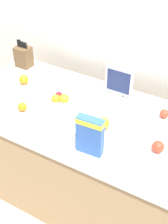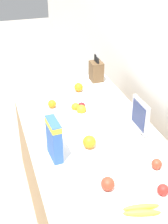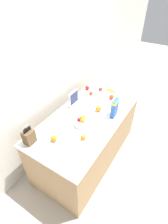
{
  "view_description": "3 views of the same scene",
  "coord_description": "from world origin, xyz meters",
  "px_view_note": "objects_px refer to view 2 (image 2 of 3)",
  "views": [
    {
      "loc": [
        0.87,
        -1.55,
        2.33
      ],
      "look_at": [
        0.02,
        -0.05,
        0.96
      ],
      "focal_mm": 50.0,
      "sensor_mm": 36.0,
      "label": 1
    },
    {
      "loc": [
        1.78,
        -0.62,
        2.17
      ],
      "look_at": [
        -0.06,
        -0.03,
        1.03
      ],
      "focal_mm": 50.0,
      "sensor_mm": 36.0,
      "label": 2
    },
    {
      "loc": [
        -1.69,
        -1.01,
        2.53
      ],
      "look_at": [
        -0.01,
        0.06,
        0.95
      ],
      "focal_mm": 28.0,
      "sensor_mm": 36.0,
      "label": 3
    }
  ],
  "objects_px": {
    "apple_by_knife_block": "(108,184)",
    "apple_leftmost": "(163,190)",
    "cereal_box": "(54,138)",
    "fruit_bowl": "(79,113)",
    "knife_block": "(96,71)",
    "small_monitor": "(140,116)",
    "orange_front_right": "(79,87)",
    "banana_bunch": "(142,210)",
    "orange_mid_right": "(89,142)",
    "apple_front": "(157,164)",
    "orange_by_cereal": "(52,104)"
  },
  "relations": [
    {
      "from": "fruit_bowl",
      "to": "orange_front_right",
      "type": "relative_size",
      "value": 2.88
    },
    {
      "from": "knife_block",
      "to": "apple_by_knife_block",
      "type": "xyz_separation_m",
      "value": [
        1.4,
        -0.43,
        -0.06
      ]
    },
    {
      "from": "knife_block",
      "to": "cereal_box",
      "type": "height_order",
      "value": "knife_block"
    },
    {
      "from": "knife_block",
      "to": "apple_by_knife_block",
      "type": "height_order",
      "value": "knife_block"
    },
    {
      "from": "orange_mid_right",
      "to": "knife_block",
      "type": "bearing_deg",
      "value": 157.78
    },
    {
      "from": "small_monitor",
      "to": "banana_bunch",
      "type": "distance_m",
      "value": 0.76
    },
    {
      "from": "apple_by_knife_block",
      "to": "small_monitor",
      "type": "bearing_deg",
      "value": 137.87
    },
    {
      "from": "banana_bunch",
      "to": "small_monitor",
      "type": "bearing_deg",
      "value": 154.88
    },
    {
      "from": "apple_front",
      "to": "orange_front_right",
      "type": "height_order",
      "value": "orange_front_right"
    },
    {
      "from": "banana_bunch",
      "to": "apple_by_knife_block",
      "type": "bearing_deg",
      "value": -153.0
    },
    {
      "from": "apple_front",
      "to": "orange_mid_right",
      "type": "bearing_deg",
      "value": -135.32
    },
    {
      "from": "knife_block",
      "to": "apple_front",
      "type": "xyz_separation_m",
      "value": [
        1.33,
        -0.08,
        -0.06
      ]
    },
    {
      "from": "knife_block",
      "to": "orange_by_cereal",
      "type": "bearing_deg",
      "value": -53.27
    },
    {
      "from": "orange_front_right",
      "to": "orange_by_cereal",
      "type": "bearing_deg",
      "value": -53.56
    },
    {
      "from": "fruit_bowl",
      "to": "orange_mid_right",
      "type": "height_order",
      "value": "fruit_bowl"
    },
    {
      "from": "orange_front_right",
      "to": "cereal_box",
      "type": "bearing_deg",
      "value": -26.16
    },
    {
      "from": "apple_by_knife_block",
      "to": "orange_front_right",
      "type": "bearing_deg",
      "value": 170.59
    },
    {
      "from": "apple_by_knife_block",
      "to": "fruit_bowl",
      "type": "bearing_deg",
      "value": 174.72
    },
    {
      "from": "cereal_box",
      "to": "orange_by_cereal",
      "type": "distance_m",
      "value": 0.66
    },
    {
      "from": "apple_by_knife_block",
      "to": "orange_front_right",
      "type": "xyz_separation_m",
      "value": [
        -1.22,
        0.2,
        0.0
      ]
    },
    {
      "from": "apple_leftmost",
      "to": "orange_mid_right",
      "type": "xyz_separation_m",
      "value": [
        -0.53,
        -0.25,
        0.01
      ]
    },
    {
      "from": "fruit_bowl",
      "to": "apple_leftmost",
      "type": "bearing_deg",
      "value": 12.61
    },
    {
      "from": "orange_front_right",
      "to": "small_monitor",
      "type": "bearing_deg",
      "value": 16.62
    },
    {
      "from": "apple_by_knife_block",
      "to": "orange_by_cereal",
      "type": "distance_m",
      "value": 1.01
    },
    {
      "from": "cereal_box",
      "to": "orange_mid_right",
      "type": "distance_m",
      "value": 0.27
    },
    {
      "from": "banana_bunch",
      "to": "apple_by_knife_block",
      "type": "distance_m",
      "value": 0.24
    },
    {
      "from": "apple_leftmost",
      "to": "cereal_box",
      "type": "bearing_deg",
      "value": -135.66
    },
    {
      "from": "orange_front_right",
      "to": "orange_by_cereal",
      "type": "xyz_separation_m",
      "value": [
        0.22,
        -0.29,
        -0.01
      ]
    },
    {
      "from": "small_monitor",
      "to": "apple_leftmost",
      "type": "relative_size",
      "value": 3.81
    },
    {
      "from": "cereal_box",
      "to": "small_monitor",
      "type": "bearing_deg",
      "value": 94.85
    },
    {
      "from": "small_monitor",
      "to": "apple_by_knife_block",
      "type": "xyz_separation_m",
      "value": [
        0.47,
        -0.43,
        -0.09
      ]
    },
    {
      "from": "fruit_bowl",
      "to": "apple_front",
      "type": "distance_m",
      "value": 0.76
    },
    {
      "from": "apple_leftmost",
      "to": "orange_front_right",
      "type": "bearing_deg",
      "value": -176.92
    },
    {
      "from": "banana_bunch",
      "to": "apple_leftmost",
      "type": "xyz_separation_m",
      "value": [
        -0.08,
        0.17,
        0.02
      ]
    },
    {
      "from": "banana_bunch",
      "to": "orange_mid_right",
      "type": "xyz_separation_m",
      "value": [
        -0.61,
        -0.08,
        0.03
      ]
    },
    {
      "from": "knife_block",
      "to": "fruit_bowl",
      "type": "distance_m",
      "value": 0.72
    },
    {
      "from": "knife_block",
      "to": "fruit_bowl",
      "type": "height_order",
      "value": "knife_block"
    },
    {
      "from": "knife_block",
      "to": "apple_by_knife_block",
      "type": "relative_size",
      "value": 3.58
    },
    {
      "from": "orange_mid_right",
      "to": "orange_by_cereal",
      "type": "bearing_deg",
      "value": -169.05
    },
    {
      "from": "cereal_box",
      "to": "apple_by_knife_block",
      "type": "relative_size",
      "value": 3.43
    },
    {
      "from": "apple_by_knife_block",
      "to": "knife_block",
      "type": "bearing_deg",
      "value": 162.75
    },
    {
      "from": "knife_block",
      "to": "apple_front",
      "type": "distance_m",
      "value": 1.33
    },
    {
      "from": "cereal_box",
      "to": "banana_bunch",
      "type": "xyz_separation_m",
      "value": [
        0.58,
        0.32,
        -0.13
      ]
    },
    {
      "from": "knife_block",
      "to": "cereal_box",
      "type": "bearing_deg",
      "value": -32.33
    },
    {
      "from": "apple_leftmost",
      "to": "orange_front_right",
      "type": "xyz_separation_m",
      "value": [
        -1.35,
        -0.07,
        0.01
      ]
    },
    {
      "from": "apple_by_knife_block",
      "to": "apple_leftmost",
      "type": "bearing_deg",
      "value": 64.84
    },
    {
      "from": "cereal_box",
      "to": "fruit_bowl",
      "type": "height_order",
      "value": "cereal_box"
    },
    {
      "from": "small_monitor",
      "to": "apple_front",
      "type": "bearing_deg",
      "value": -10.95
    },
    {
      "from": "knife_block",
      "to": "orange_by_cereal",
      "type": "height_order",
      "value": "knife_block"
    },
    {
      "from": "knife_block",
      "to": "orange_front_right",
      "type": "xyz_separation_m",
      "value": [
        0.18,
        -0.23,
        -0.06
      ]
    }
  ]
}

